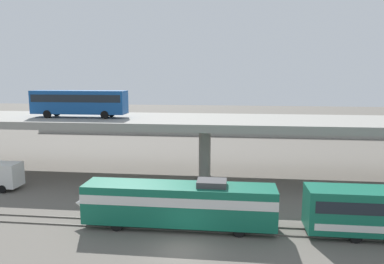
{
  "coord_description": "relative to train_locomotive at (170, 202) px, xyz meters",
  "views": [
    {
      "loc": [
        3.51,
        -24.26,
        12.6
      ],
      "look_at": [
        -2.24,
        25.37,
        4.75
      ],
      "focal_mm": 33.59,
      "sensor_mm": 36.0,
      "label": 1
    }
  ],
  "objects": [
    {
      "name": "parked_car_1",
      "position": [
        -0.56,
        49.32,
        0.01
      ],
      "size": [
        4.12,
        1.84,
        1.5
      ],
      "color": "#515459",
      "rests_on": "pier_parking_lot"
    },
    {
      "name": "train_locomotive",
      "position": [
        0.0,
        0.0,
        0.0
      ],
      "size": [
        17.01,
        3.04,
        4.18
      ],
      "rotation": [
        0.0,
        0.0,
        3.14
      ],
      "color": "#14664C",
      "rests_on": "ground_plane"
    },
    {
      "name": "parked_car_0",
      "position": [
        12.38,
        52.58,
        0.02
      ],
      "size": [
        4.34,
        1.95,
        1.5
      ],
      "color": "maroon",
      "rests_on": "pier_parking_lot"
    },
    {
      "name": "parked_car_3",
      "position": [
        -14.23,
        52.16,
        0.01
      ],
      "size": [
        4.15,
        1.9,
        1.5
      ],
      "rotation": [
        0.0,
        0.0,
        3.14
      ],
      "color": "#B7B7BC",
      "rests_on": "pier_parking_lot"
    },
    {
      "name": "rail_strip_far",
      "position": [
        1.65,
        0.75,
        -2.13
      ],
      "size": [
        110.0,
        0.12,
        0.12
      ],
      "primitive_type": "cube",
      "color": "#59544C",
      "rests_on": "ground_plane"
    },
    {
      "name": "parked_car_2",
      "position": [
        5.25,
        51.55,
        0.01
      ],
      "size": [
        4.1,
        1.9,
        1.5
      ],
      "color": "#0C4C26",
      "rests_on": "pier_parking_lot"
    },
    {
      "name": "ground_plane",
      "position": [
        1.65,
        -4.0,
        -2.19
      ],
      "size": [
        260.0,
        260.0,
        0.0
      ],
      "primitive_type": "plane",
      "color": "#605B54"
    },
    {
      "name": "pier_parking_lot",
      "position": [
        1.65,
        51.0,
        -1.47
      ],
      "size": [
        78.76,
        10.23,
        1.43
      ],
      "primitive_type": "cube",
      "color": "gray",
      "rests_on": "ground_plane"
    },
    {
      "name": "transit_bus_on_overpass",
      "position": [
        -14.23,
        15.15,
        7.22
      ],
      "size": [
        12.0,
        2.68,
        3.4
      ],
      "rotation": [
        0.0,
        0.0,
        3.14
      ],
      "color": "#14478C",
      "rests_on": "highway_overpass"
    },
    {
      "name": "highway_overpass",
      "position": [
        1.65,
        16.0,
        4.57
      ],
      "size": [
        96.0,
        12.14,
        7.35
      ],
      "color": "gray",
      "rests_on": "ground_plane"
    },
    {
      "name": "rail_strip_near",
      "position": [
        1.65,
        -0.75,
        -2.13
      ],
      "size": [
        110.0,
        0.12,
        0.12
      ],
      "primitive_type": "cube",
      "color": "#59544C",
      "rests_on": "ground_plane"
    },
    {
      "name": "parked_car_4",
      "position": [
        -25.03,
        49.85,
        0.02
      ],
      "size": [
        4.62,
        1.95,
        1.5
      ],
      "color": "#0C4C26",
      "rests_on": "pier_parking_lot"
    },
    {
      "name": "harbor_water",
      "position": [
        1.65,
        74.0,
        -2.19
      ],
      "size": [
        140.0,
        36.0,
        0.01
      ],
      "primitive_type": "cube",
      "color": "navy",
      "rests_on": "ground_plane"
    }
  ]
}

